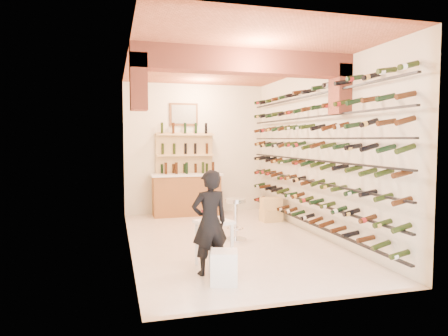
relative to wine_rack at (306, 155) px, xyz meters
name	(u,v)px	position (x,y,z in m)	size (l,w,h in m)	color
ground	(228,240)	(-1.53, 0.00, -1.55)	(6.00, 6.00, 0.00)	silver
room_shell	(233,115)	(-1.53, -0.26, 0.70)	(3.52, 6.02, 3.21)	beige
wine_rack	(306,155)	(0.00, 0.00, 0.00)	(0.32, 5.70, 2.56)	black
back_counter	(187,193)	(-1.83, 2.65, -1.02)	(1.70, 0.62, 1.29)	#925C2D
back_shelving	(185,166)	(-1.83, 2.89, -0.38)	(1.40, 0.31, 2.73)	tan
tasting_table	(214,229)	(-2.14, -1.38, -1.00)	(0.59, 0.59, 0.81)	white
white_stool	(224,267)	(-2.19, -2.14, -1.34)	(0.34, 0.34, 0.42)	white
person	(210,222)	(-2.29, -1.73, -0.84)	(0.52, 0.34, 1.42)	black
chrome_barstool	(235,216)	(-1.41, -0.02, -1.11)	(0.39, 0.39, 0.76)	silver
crate_lower	(271,215)	(-0.14, 1.40, -1.41)	(0.45, 0.32, 0.27)	#DBBB78
crate_upper	(271,204)	(-0.14, 1.40, -1.15)	(0.45, 0.31, 0.26)	#DBBB78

